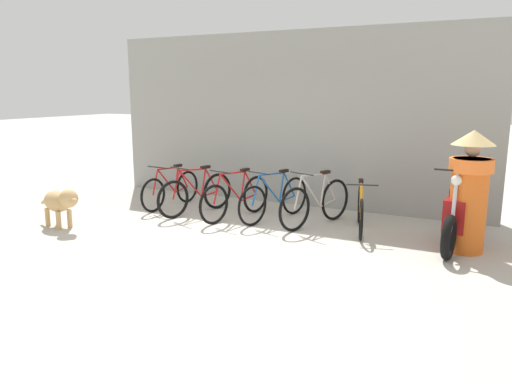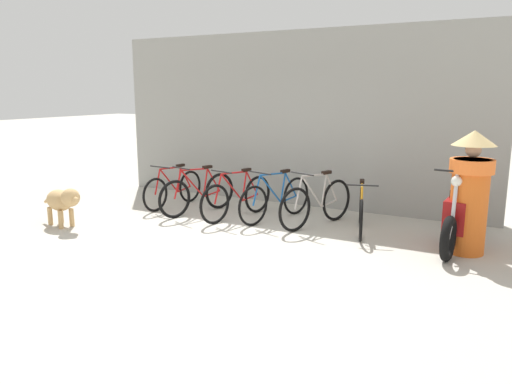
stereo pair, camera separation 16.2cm
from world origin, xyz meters
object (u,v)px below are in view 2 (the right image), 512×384
object	(u,v)px
bicycle_4	(317,203)
bicycle_0	(173,189)
stray_dog	(62,201)
bicycle_3	(276,199)
motorcycle	(459,217)
bicycle_2	(237,198)
person_in_robes	(470,190)
bicycle_5	(361,210)
bicycle_1	(198,194)

from	to	relation	value
bicycle_4	bicycle_0	bearing A→B (deg)	-70.49
bicycle_4	stray_dog	xyz separation A→B (m)	(-3.52, -1.97, 0.06)
bicycle_3	bicycle_4	distance (m)	0.74
motorcycle	stray_dog	size ratio (longest dim) A/B	1.77
bicycle_0	bicycle_4	xyz separation A→B (m)	(2.85, 0.00, 0.04)
bicycle_2	person_in_robes	bearing A→B (deg)	100.48
bicycle_0	stray_dog	distance (m)	2.08
bicycle_3	bicycle_4	xyz separation A→B (m)	(0.74, -0.03, 0.01)
bicycle_0	stray_dog	world-z (taller)	bicycle_0
bicycle_3	bicycle_5	bearing A→B (deg)	104.79
bicycle_4	person_in_robes	distance (m)	2.34
bicycle_1	stray_dog	xyz separation A→B (m)	(-1.37, -1.77, 0.07)
bicycle_3	bicycle_5	distance (m)	1.47
bicycle_0	motorcycle	distance (m)	4.99
bicycle_0	bicycle_4	distance (m)	2.85
bicycle_0	person_in_robes	world-z (taller)	person_in_robes
bicycle_1	bicycle_0	bearing A→B (deg)	-89.59
bicycle_4	bicycle_2	bearing A→B (deg)	-63.36
bicycle_3	bicycle_4	world-z (taller)	bicycle_4
person_in_robes	bicycle_5	bearing A→B (deg)	-17.77
bicycle_5	stray_dog	size ratio (longest dim) A/B	1.45
bicycle_1	person_in_robes	size ratio (longest dim) A/B	0.98
stray_dog	motorcycle	bearing A→B (deg)	30.98
bicycle_3	bicycle_1	bearing A→B (deg)	-64.75
bicycle_0	bicycle_4	size ratio (longest dim) A/B	0.97
bicycle_5	bicycle_1	bearing A→B (deg)	-102.75
bicycle_0	person_in_robes	bearing A→B (deg)	91.13
stray_dog	person_in_robes	distance (m)	6.03
bicycle_4	motorcycle	size ratio (longest dim) A/B	0.86
bicycle_1	bicycle_3	world-z (taller)	bicycle_1
bicycle_1	bicycle_2	world-z (taller)	bicycle_1
bicycle_3	bicycle_5	size ratio (longest dim) A/B	1.09
bicycle_4	bicycle_5	distance (m)	0.73
bicycle_4	motorcycle	bearing A→B (deg)	105.10
motorcycle	bicycle_0	bearing A→B (deg)	-88.26
bicycle_3	person_in_robes	world-z (taller)	person_in_robes
bicycle_5	stray_dog	distance (m)	4.68
bicycle_2	person_in_robes	world-z (taller)	person_in_robes
bicycle_1	bicycle_5	size ratio (longest dim) A/B	1.05
bicycle_2	bicycle_3	xyz separation A→B (m)	(0.63, 0.20, 0.00)
bicycle_2	stray_dog	bearing A→B (deg)	-37.24
bicycle_4	stray_dog	bearing A→B (deg)	-41.31
bicycle_4	bicycle_5	world-z (taller)	bicycle_4
bicycle_2	stray_dog	distance (m)	2.80
bicycle_4	bicycle_5	size ratio (longest dim) A/B	1.05
bicycle_2	person_in_robes	distance (m)	3.67
bicycle_1	motorcycle	bearing A→B (deg)	107.21
bicycle_0	stray_dog	xyz separation A→B (m)	(-0.67, -1.97, 0.09)
bicycle_2	bicycle_4	bearing A→B (deg)	110.05
bicycle_1	bicycle_2	bearing A→B (deg)	109.04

